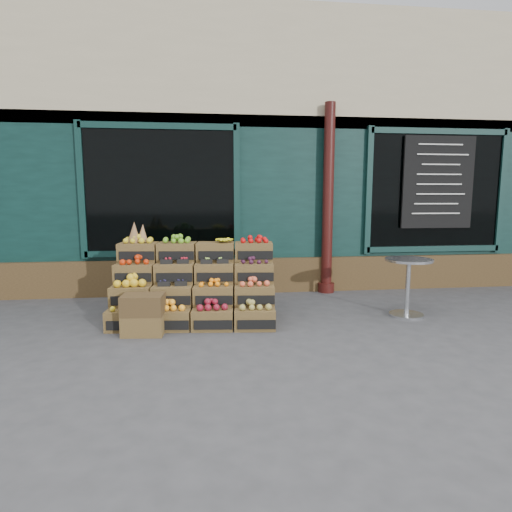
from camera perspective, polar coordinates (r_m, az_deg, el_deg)
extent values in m
plane|color=#3C3C3E|center=(5.42, 3.04, -9.95)|extent=(60.00, 60.00, 0.00)
cube|color=black|center=(10.34, -1.96, 12.12)|extent=(12.00, 6.00, 4.80)
cube|color=#C1B28C|center=(7.71, 0.06, 24.09)|extent=(12.00, 0.18, 2.00)
cube|color=black|center=(7.38, 0.09, 6.73)|extent=(12.00, 0.12, 3.00)
cube|color=#45331B|center=(7.44, 0.15, -2.57)|extent=(12.00, 0.18, 0.60)
cube|color=black|center=(7.29, -12.57, 8.48)|extent=(2.40, 0.06, 2.00)
cube|color=black|center=(8.33, 22.78, 7.98)|extent=(2.40, 0.06, 2.00)
cylinder|color=#340E0C|center=(7.43, 9.59, 7.39)|extent=(0.18, 0.18, 3.20)
cube|color=black|center=(8.27, 23.12, 9.01)|extent=(1.30, 0.04, 1.60)
cube|color=brown|center=(5.68, -16.68, -8.07)|extent=(0.55, 0.40, 0.26)
cube|color=black|center=(5.52, -17.19, -8.87)|extent=(0.47, 0.06, 0.12)
cube|color=yellow|center=(5.64, -16.75, -6.42)|extent=(0.44, 0.31, 0.08)
cube|color=brown|center=(5.57, -11.32, -8.22)|extent=(0.55, 0.40, 0.26)
cube|color=black|center=(5.40, -11.66, -9.05)|extent=(0.47, 0.06, 0.12)
cube|color=#FF9F1F|center=(5.52, -11.37, -6.49)|extent=(0.44, 0.31, 0.09)
cube|color=brown|center=(5.50, -5.78, -8.30)|extent=(0.55, 0.40, 0.26)
cube|color=black|center=(5.33, -5.94, -9.14)|extent=(0.47, 0.06, 0.12)
cube|color=maroon|center=(5.45, -5.81, -6.52)|extent=(0.44, 0.31, 0.10)
cube|color=brown|center=(5.49, -0.16, -8.31)|extent=(0.55, 0.40, 0.26)
cube|color=black|center=(5.31, -0.12, -9.15)|extent=(0.47, 0.06, 0.12)
cube|color=olive|center=(5.44, -0.16, -6.57)|extent=(0.44, 0.31, 0.09)
cube|color=brown|center=(5.82, -16.22, -5.06)|extent=(0.55, 0.40, 0.26)
cube|color=black|center=(5.65, -16.70, -5.74)|extent=(0.47, 0.06, 0.12)
cube|color=gold|center=(5.78, -16.29, -3.24)|extent=(0.44, 0.31, 0.12)
cube|color=brown|center=(5.71, -11.02, -5.14)|extent=(0.55, 0.40, 0.26)
cube|color=black|center=(5.53, -11.34, -5.85)|extent=(0.47, 0.06, 0.12)
cube|color=#27224A|center=(5.68, -11.06, -3.73)|extent=(0.44, 0.31, 0.03)
cube|color=brown|center=(5.65, -5.65, -5.18)|extent=(0.55, 0.40, 0.26)
cube|color=black|center=(5.47, -5.80, -5.90)|extent=(0.47, 0.06, 0.12)
cube|color=orange|center=(5.61, -5.68, -3.56)|extent=(0.44, 0.31, 0.07)
cube|color=brown|center=(5.63, -0.21, -5.17)|extent=(0.55, 0.40, 0.26)
cube|color=black|center=(5.45, -0.17, -5.89)|extent=(0.47, 0.06, 0.12)
cube|color=#DD5737|center=(5.59, -0.21, -3.48)|extent=(0.44, 0.31, 0.08)
cube|color=brown|center=(5.98, -15.79, -2.19)|extent=(0.55, 0.40, 0.26)
cube|color=black|center=(5.80, -16.24, -2.77)|extent=(0.47, 0.06, 0.12)
cube|color=#B52708|center=(5.95, -15.85, -0.56)|extent=(0.44, 0.31, 0.09)
cube|color=brown|center=(5.87, -10.74, -2.21)|extent=(0.55, 0.40, 0.26)
cube|color=black|center=(5.69, -11.04, -2.81)|extent=(0.47, 0.06, 0.12)
cube|color=#AF1A2A|center=(5.84, -10.77, -0.81)|extent=(0.44, 0.31, 0.03)
cube|color=brown|center=(5.81, -5.53, -2.22)|extent=(0.55, 0.40, 0.26)
cube|color=black|center=(5.62, -5.67, -2.82)|extent=(0.47, 0.06, 0.12)
cube|color=#A4D353|center=(5.78, -5.55, -0.82)|extent=(0.44, 0.31, 0.03)
cube|color=brown|center=(5.79, -0.26, -2.21)|extent=(0.55, 0.40, 0.26)
cube|color=black|center=(5.61, -0.22, -2.81)|extent=(0.47, 0.06, 0.12)
cube|color=#341328|center=(5.76, -0.26, -0.63)|extent=(0.44, 0.31, 0.07)
cube|color=brown|center=(6.15, -15.38, 0.53)|extent=(0.55, 0.40, 0.26)
cube|color=black|center=(5.97, -15.81, 0.04)|extent=(0.47, 0.06, 0.12)
cube|color=gold|center=(6.13, -15.44, 2.12)|extent=(0.44, 0.31, 0.09)
cube|color=brown|center=(6.04, -10.47, 0.55)|extent=(0.55, 0.40, 0.26)
cube|color=black|center=(5.86, -10.75, 0.06)|extent=(0.47, 0.06, 0.12)
cube|color=#5B9621|center=(6.02, -10.51, 2.18)|extent=(0.44, 0.31, 0.09)
cube|color=brown|center=(5.98, -5.42, 0.58)|extent=(0.55, 0.40, 0.26)
cube|color=black|center=(5.80, -5.54, 0.08)|extent=(0.47, 0.06, 0.12)
cube|color=#CDC814|center=(5.96, -5.44, 2.18)|extent=(0.44, 0.31, 0.08)
cube|color=brown|center=(5.97, -0.30, 0.60)|extent=(0.55, 0.40, 0.26)
cube|color=black|center=(5.78, -0.27, 0.10)|extent=(0.47, 0.06, 0.12)
cube|color=red|center=(5.95, -0.30, 2.19)|extent=(0.44, 0.31, 0.08)
cube|color=#45331B|center=(5.74, -8.30, -7.66)|extent=(2.14, 0.56, 0.26)
cube|color=#45331B|center=(5.91, -8.07, -5.89)|extent=(2.14, 0.56, 0.51)
cube|color=#45331B|center=(6.09, -7.86, -4.23)|extent=(2.14, 0.56, 0.77)
cone|color=olive|center=(6.13, -15.94, 3.08)|extent=(0.18, 0.18, 0.30)
cone|color=olive|center=(6.15, -14.87, 2.96)|extent=(0.16, 0.16, 0.26)
cube|color=brown|center=(5.44, -14.74, -8.80)|extent=(0.52, 0.38, 0.25)
cube|color=#45331B|center=(5.37, -14.83, -6.29)|extent=(0.52, 0.38, 0.25)
cylinder|color=silver|center=(6.41, 19.39, -7.40)|extent=(0.47, 0.47, 0.03)
cylinder|color=silver|center=(6.32, 19.55, -4.06)|extent=(0.06, 0.06, 0.77)
cylinder|color=silver|center=(6.25, 19.72, -0.49)|extent=(0.64, 0.64, 0.03)
imported|color=#195728|center=(7.77, -9.58, 3.25)|extent=(0.84, 0.63, 2.07)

